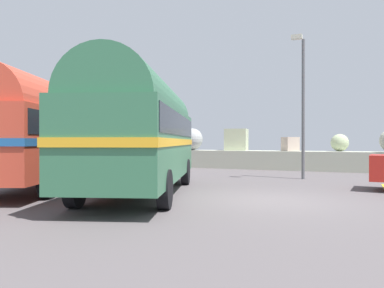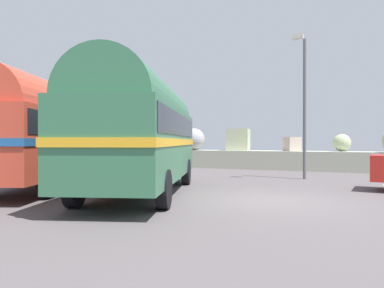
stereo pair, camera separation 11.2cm
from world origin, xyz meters
TOP-DOWN VIEW (x-y plane):
  - ground at (0.00, 0.00)m, footprint 32.00×26.00m
  - breakwater at (-0.13, 11.80)m, footprint 31.36×2.32m
  - vintage_coach at (-3.92, -0.30)m, footprint 5.16×8.89m
  - second_coach at (-7.84, -0.28)m, footprint 5.51×8.84m
  - lamp_post at (-0.01, 6.40)m, footprint 0.45×1.03m

SIDE VIEW (x-z plane):
  - ground at x=0.00m, z-range 0.00..0.02m
  - breakwater at x=-0.13m, z-range -0.47..2.02m
  - vintage_coach at x=-3.92m, z-range 0.20..3.90m
  - second_coach at x=-7.84m, z-range 0.20..3.90m
  - lamp_post at x=-0.01m, z-range 0.40..6.49m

